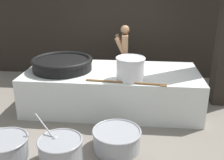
# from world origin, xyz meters

# --- Properties ---
(ground_plane) EXTENTS (60.00, 60.00, 0.00)m
(ground_plane) POSITION_xyz_m (0.00, 0.00, 0.00)
(ground_plane) COLOR slate
(back_wall) EXTENTS (8.04, 0.24, 3.76)m
(back_wall) POSITION_xyz_m (0.00, 2.28, 1.88)
(back_wall) COLOR black
(back_wall) RESTS_ON ground_plane
(hearth_platform) EXTENTS (3.69, 1.64, 0.85)m
(hearth_platform) POSITION_xyz_m (0.00, 0.00, 0.42)
(hearth_platform) COLOR silver
(hearth_platform) RESTS_ON ground_plane
(giant_wok_near) EXTENTS (1.31, 1.31, 0.27)m
(giant_wok_near) POSITION_xyz_m (-1.07, -0.03, 0.99)
(giant_wok_near) COLOR black
(giant_wok_near) RESTS_ON hearth_platform
(stock_pot) EXTENTS (0.57, 0.57, 0.45)m
(stock_pot) POSITION_xyz_m (0.40, -0.50, 1.08)
(stock_pot) COLOR silver
(stock_pot) RESTS_ON hearth_platform
(stirring_paddle) EXTENTS (1.52, 0.19, 0.04)m
(stirring_paddle) POSITION_xyz_m (0.39, -0.73, 0.86)
(stirring_paddle) COLOR brown
(stirring_paddle) RESTS_ON hearth_platform
(cook) EXTENTS (0.39, 0.60, 1.62)m
(cook) POSITION_xyz_m (0.19, 1.32, 0.88)
(cook) COLOR #8C6647
(cook) RESTS_ON ground_plane
(prep_bowl_vegetables) EXTENTS (0.82, 0.69, 0.68)m
(prep_bowl_vegetables) POSITION_xyz_m (-0.58, -2.04, 0.23)
(prep_bowl_vegetables) COLOR gray
(prep_bowl_vegetables) RESTS_ON ground_plane
(prep_bowl_meat) EXTENTS (0.82, 0.82, 0.35)m
(prep_bowl_meat) POSITION_xyz_m (0.24, -1.58, 0.19)
(prep_bowl_meat) COLOR gray
(prep_bowl_meat) RESTS_ON ground_plane
(prep_bowl_extra) EXTENTS (0.74, 0.74, 0.34)m
(prep_bowl_extra) POSITION_xyz_m (-1.49, -1.99, 0.19)
(prep_bowl_extra) COLOR gray
(prep_bowl_extra) RESTS_ON ground_plane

